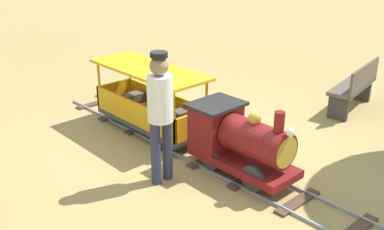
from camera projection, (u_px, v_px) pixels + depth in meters
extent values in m
plane|color=#A38C51|center=(190.00, 151.00, 6.35)|extent=(60.00, 60.00, 0.00)
cube|color=gray|center=(203.00, 145.00, 6.48)|extent=(0.03, 5.70, 0.04)
cube|color=gray|center=(178.00, 155.00, 6.19)|extent=(0.03, 5.70, 0.04)
cube|color=#4C3828|center=(95.00, 104.00, 8.03)|extent=(0.70, 0.14, 0.03)
cube|color=#4C3828|center=(118.00, 115.00, 7.55)|extent=(0.70, 0.14, 0.03)
cube|color=#4C3828|center=(144.00, 127.00, 7.06)|extent=(0.70, 0.14, 0.03)
cube|color=#4C3828|center=(174.00, 142.00, 6.58)|extent=(0.70, 0.14, 0.03)
cube|color=#4C3828|center=(209.00, 159.00, 6.09)|extent=(0.70, 0.14, 0.03)
cube|color=#4C3828|center=(249.00, 178.00, 5.61)|extent=(0.70, 0.14, 0.03)
cube|color=#4C3828|center=(298.00, 202.00, 5.13)|extent=(0.70, 0.14, 0.03)
cube|color=#4C3828|center=(356.00, 230.00, 4.64)|extent=(0.70, 0.14, 0.03)
cube|color=maroon|center=(243.00, 161.00, 5.62)|extent=(0.58, 1.40, 0.10)
cylinder|color=maroon|center=(257.00, 141.00, 5.35)|extent=(0.44, 0.85, 0.44)
cylinder|color=#B7932D|center=(286.00, 153.00, 5.06)|extent=(0.37, 0.02, 0.37)
cylinder|color=maroon|center=(279.00, 122.00, 5.02)|extent=(0.12, 0.12, 0.23)
sphere|color=#B7932D|center=(255.00, 118.00, 5.28)|extent=(0.16, 0.16, 0.16)
cube|color=maroon|center=(216.00, 126.00, 5.82)|extent=(0.58, 0.45, 0.55)
cube|color=black|center=(216.00, 104.00, 5.70)|extent=(0.66, 0.53, 0.04)
sphere|color=#F2EAB2|center=(290.00, 132.00, 4.94)|extent=(0.10, 0.10, 0.10)
cylinder|color=#2D2D2D|center=(277.00, 166.00, 5.53)|extent=(0.05, 0.32, 0.32)
cylinder|color=#2D2D2D|center=(252.00, 179.00, 5.24)|extent=(0.05, 0.32, 0.32)
cylinder|color=#2D2D2D|center=(234.00, 147.00, 6.00)|extent=(0.05, 0.32, 0.32)
cylinder|color=#2D2D2D|center=(210.00, 158.00, 5.71)|extent=(0.05, 0.32, 0.32)
cube|color=#3F3F3F|center=(151.00, 121.00, 6.88)|extent=(0.66, 1.90, 0.08)
cube|color=orange|center=(166.00, 103.00, 7.00)|extent=(0.04, 1.90, 0.35)
cube|color=orange|center=(133.00, 113.00, 6.61)|extent=(0.04, 1.90, 0.35)
cube|color=orange|center=(192.00, 126.00, 6.17)|extent=(0.66, 0.04, 0.35)
cube|color=orange|center=(115.00, 92.00, 7.43)|extent=(0.66, 0.04, 0.35)
cylinder|color=orange|center=(207.00, 106.00, 6.30)|extent=(0.04, 0.04, 0.75)
cylinder|color=orange|center=(174.00, 117.00, 5.93)|extent=(0.04, 0.04, 0.75)
cylinder|color=orange|center=(131.00, 77.00, 7.53)|extent=(0.04, 0.04, 0.75)
cylinder|color=orange|center=(99.00, 85.00, 7.15)|extent=(0.04, 0.04, 0.75)
cube|color=orange|center=(149.00, 69.00, 6.58)|extent=(0.76, 2.00, 0.04)
cube|color=brown|center=(129.00, 102.00, 7.19)|extent=(0.50, 0.20, 0.24)
cube|color=brown|center=(150.00, 111.00, 6.82)|extent=(0.50, 0.20, 0.24)
cube|color=brown|center=(173.00, 121.00, 6.46)|extent=(0.50, 0.20, 0.24)
cylinder|color=#262626|center=(191.00, 131.00, 6.58)|extent=(0.04, 0.24, 0.24)
cylinder|color=#262626|center=(167.00, 140.00, 6.30)|extent=(0.04, 0.24, 0.24)
cylinder|color=#262626|center=(137.00, 107.00, 7.49)|extent=(0.04, 0.24, 0.24)
cylinder|color=#262626|center=(113.00, 114.00, 7.20)|extent=(0.04, 0.24, 0.24)
cylinder|color=#282D47|center=(167.00, 149.00, 5.50)|extent=(0.12, 0.12, 0.80)
cylinder|color=#282D47|center=(156.00, 154.00, 5.39)|extent=(0.12, 0.12, 0.80)
cylinder|color=white|center=(160.00, 98.00, 5.19)|extent=(0.30, 0.30, 0.55)
sphere|color=#936B4C|center=(159.00, 66.00, 5.04)|extent=(0.22, 0.22, 0.22)
cylinder|color=black|center=(159.00, 55.00, 5.00)|extent=(0.20, 0.20, 0.06)
cube|color=brown|center=(352.00, 86.00, 7.66)|extent=(1.35, 0.62, 0.06)
cube|color=brown|center=(365.00, 76.00, 7.49)|extent=(1.29, 0.26, 0.40)
cube|color=#333333|center=(338.00, 107.00, 7.32)|extent=(0.13, 0.33, 0.42)
cube|color=#333333|center=(362.00, 89.00, 8.16)|extent=(0.13, 0.33, 0.42)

